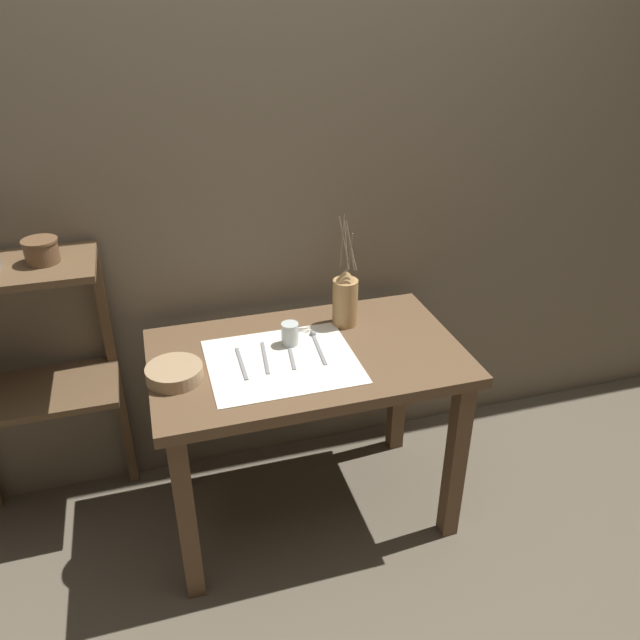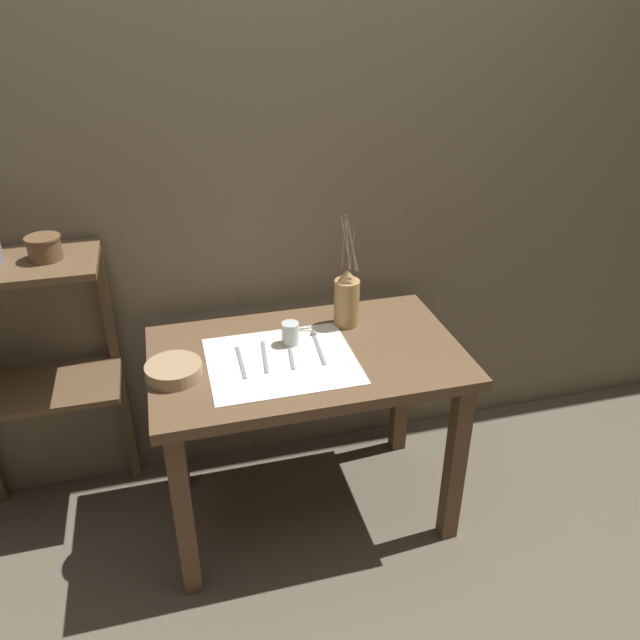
% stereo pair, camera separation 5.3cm
% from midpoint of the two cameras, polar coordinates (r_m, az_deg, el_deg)
% --- Properties ---
extents(ground_plane, '(12.00, 12.00, 0.00)m').
position_cam_midpoint_polar(ground_plane, '(2.60, -1.66, -16.73)').
color(ground_plane, brown).
extents(stone_wall_back, '(7.00, 0.06, 2.40)m').
position_cam_midpoint_polar(stone_wall_back, '(2.34, -4.88, 12.37)').
color(stone_wall_back, '#6B5E4C').
rests_on(stone_wall_back, ground_plane).
extents(wooden_table, '(1.07, 0.65, 0.73)m').
position_cam_midpoint_polar(wooden_table, '(2.21, -1.88, -5.54)').
color(wooden_table, brown).
rests_on(wooden_table, ground_plane).
extents(wooden_shelf_unit, '(0.57, 0.31, 1.07)m').
position_cam_midpoint_polar(wooden_shelf_unit, '(2.36, -25.97, -2.36)').
color(wooden_shelf_unit, brown).
rests_on(wooden_shelf_unit, ground_plane).
extents(linen_cloth, '(0.49, 0.42, 0.00)m').
position_cam_midpoint_polar(linen_cloth, '(2.10, -4.21, -3.79)').
color(linen_cloth, silver).
rests_on(linen_cloth, wooden_table).
extents(pitcher_with_flowers, '(0.09, 0.09, 0.43)m').
position_cam_midpoint_polar(pitcher_with_flowers, '(2.28, 1.65, 1.97)').
color(pitcher_with_flowers, '#A87F4C').
rests_on(pitcher_with_flowers, wooden_table).
extents(wooden_bowl, '(0.18, 0.18, 0.05)m').
position_cam_midpoint_polar(wooden_bowl, '(2.06, -13.90, -4.73)').
color(wooden_bowl, '#9E7F5B').
rests_on(wooden_bowl, wooden_table).
extents(glass_tumbler_near, '(0.06, 0.06, 0.08)m').
position_cam_midpoint_polar(glass_tumbler_near, '(2.17, -3.46, -1.28)').
color(glass_tumbler_near, '#B7C1BC').
rests_on(glass_tumbler_near, wooden_table).
extents(knife_center, '(0.01, 0.20, 0.00)m').
position_cam_midpoint_polar(knife_center, '(2.10, -7.91, -3.95)').
color(knife_center, gray).
rests_on(knife_center, wooden_table).
extents(fork_outer, '(0.03, 0.20, 0.00)m').
position_cam_midpoint_polar(fork_outer, '(2.12, -5.76, -3.44)').
color(fork_outer, gray).
rests_on(fork_outer, wooden_table).
extents(fork_inner, '(0.04, 0.20, 0.00)m').
position_cam_midpoint_polar(fork_inner, '(2.14, -3.40, -3.04)').
color(fork_inner, gray).
rests_on(fork_inner, wooden_table).
extents(spoon_inner, '(0.03, 0.21, 0.02)m').
position_cam_midpoint_polar(spoon_inner, '(2.21, -1.12, -1.83)').
color(spoon_inner, gray).
rests_on(spoon_inner, wooden_table).
extents(metal_pot_small, '(0.11, 0.11, 0.08)m').
position_cam_midpoint_polar(metal_pot_small, '(2.16, -24.80, 5.83)').
color(metal_pot_small, brown).
rests_on(metal_pot_small, wooden_shelf_unit).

